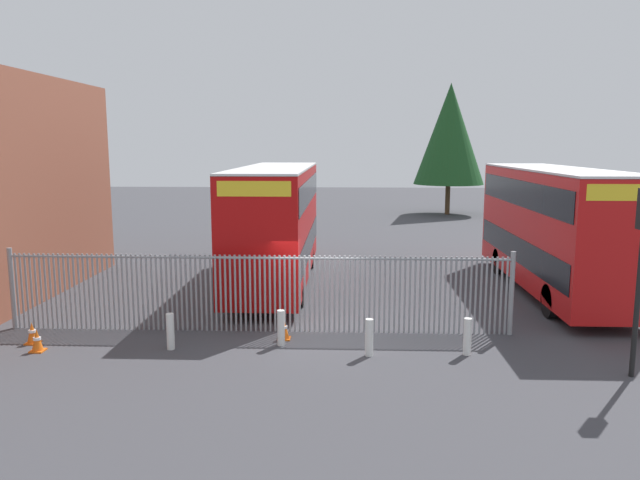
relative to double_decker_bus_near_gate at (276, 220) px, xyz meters
name	(u,v)px	position (x,y,z in m)	size (l,w,h in m)	color
ground_plane	(324,273)	(1.74, 1.99, -2.42)	(100.00, 100.00, 0.00)	#3D3D42
palisade_fence	(258,291)	(0.15, -6.01, -1.24)	(14.25, 0.14, 2.35)	gray
double_decker_bus_near_gate	(276,220)	(0.00, 0.00, 0.00)	(2.54, 10.81, 4.42)	#B70C0C
double_decker_bus_behind_fence_left	(554,225)	(9.99, -0.93, 0.00)	(2.54, 10.81, 4.42)	red
bollard_near_left	(170,331)	(-1.89, -7.62, -1.95)	(0.20, 0.20, 0.95)	silver
bollard_center_front	(281,328)	(0.93, -7.19, -1.95)	(0.20, 0.20, 0.95)	silver
bollard_near_right	(369,338)	(3.22, -7.90, -1.95)	(0.20, 0.20, 0.95)	silver
bollard_far_right	(467,337)	(5.69, -7.73, -1.95)	(0.20, 0.20, 0.95)	silver
traffic_cone_by_gate	(284,329)	(0.95, -6.69, -2.13)	(0.34, 0.34, 0.59)	orange
traffic_cone_mid_forecourt	(32,333)	(-5.70, -7.34, -2.13)	(0.34, 0.34, 0.59)	orange
traffic_cone_near_kerb	(37,341)	(-5.26, -7.94, -2.13)	(0.34, 0.34, 0.59)	orange
tree_tall_back	(450,134)	(10.33, 23.45, 3.58)	(5.21, 5.21, 9.73)	#4C3823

